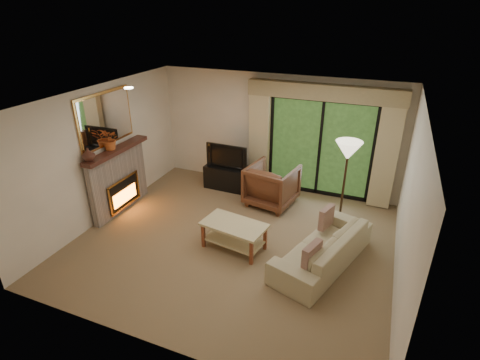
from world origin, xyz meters
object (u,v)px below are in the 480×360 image
at_px(sofa, 323,247).
at_px(media_console, 229,177).
at_px(coffee_table, 234,236).
at_px(armchair, 272,185).

bearing_deg(sofa, media_console, -109.88).
height_order(sofa, coffee_table, sofa).
xyz_separation_m(sofa, coffee_table, (-1.52, -0.16, -0.06)).
bearing_deg(coffee_table, armchair, 95.02).
xyz_separation_m(media_console, sofa, (2.56, -1.99, 0.04)).
bearing_deg(media_console, coffee_table, -62.78).
distance_m(armchair, sofa, 2.16).
height_order(armchair, sofa, armchair).
bearing_deg(armchair, sofa, 140.48).
xyz_separation_m(armchair, coffee_table, (-0.12, -1.79, -0.20)).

